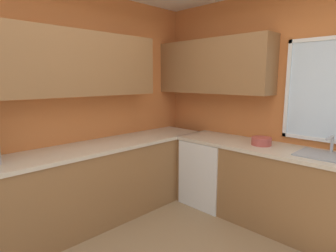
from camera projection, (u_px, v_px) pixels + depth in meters
name	position (u px, v px, depth m)	size (l,w,h in m)	color
room_shell	(156.00, 56.00, 2.72)	(3.69, 3.92, 2.71)	#D17238
counter_run_left	(77.00, 189.00, 3.04)	(0.65, 3.53, 0.89)	olive
counter_run_back	(290.00, 191.00, 2.99)	(2.78, 0.65, 0.89)	olive
dishwasher	(211.00, 172.00, 3.68)	(0.60, 0.60, 0.85)	white
sink_assembly	(327.00, 155.00, 2.70)	(0.52, 0.40, 0.19)	#9EA0A5
bowl	(261.00, 141.00, 3.15)	(0.22, 0.22, 0.09)	#B74C42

